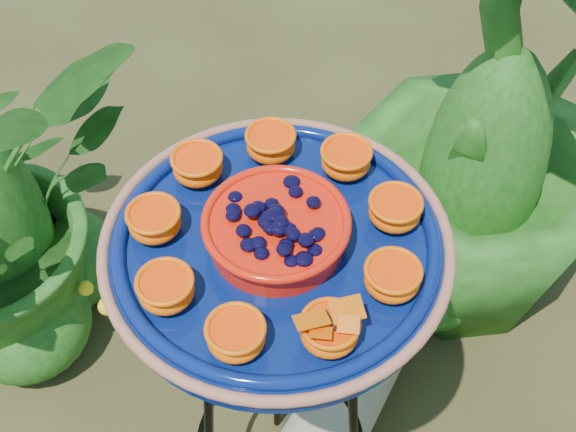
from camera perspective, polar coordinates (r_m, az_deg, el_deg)
name	(u,v)px	position (r m, az deg, el deg)	size (l,w,h in m)	color
tripod_stand	(279,383)	(1.41, -0.64, -11.80)	(0.40, 0.40, 0.90)	black
feeder_dish	(277,243)	(1.08, -0.82, -1.95)	(0.56, 0.56, 0.11)	#071755
driftwood_log	(333,417)	(1.89, 3.23, -14.07)	(0.18, 0.18, 0.55)	gray
shrub_back_right	(495,122)	(1.84, 14.51, 6.52)	(0.64, 0.64, 1.13)	#154612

